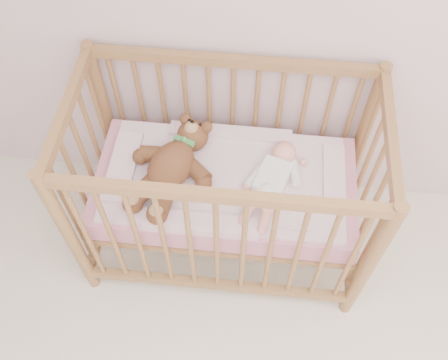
# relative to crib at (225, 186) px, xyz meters

# --- Properties ---
(crib) EXTENTS (1.36, 0.76, 1.00)m
(crib) POSITION_rel_crib_xyz_m (0.00, 0.00, 0.00)
(crib) COLOR #996C41
(crib) RESTS_ON floor
(mattress) EXTENTS (1.22, 0.62, 0.13)m
(mattress) POSITION_rel_crib_xyz_m (0.00, 0.00, -0.01)
(mattress) COLOR pink
(mattress) RESTS_ON crib
(blanket) EXTENTS (1.10, 0.58, 0.06)m
(blanket) POSITION_rel_crib_xyz_m (-0.00, 0.00, 0.06)
(blanket) COLOR #E59EBB
(blanket) RESTS_ON mattress
(baby) EXTENTS (0.38, 0.56, 0.12)m
(baby) POSITION_rel_crib_xyz_m (0.22, -0.02, 0.14)
(baby) COLOR white
(baby) RESTS_ON blanket
(teddy_bear) EXTENTS (0.60, 0.70, 0.17)m
(teddy_bear) POSITION_rel_crib_xyz_m (-0.24, -0.02, 0.15)
(teddy_bear) COLOR brown
(teddy_bear) RESTS_ON blanket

